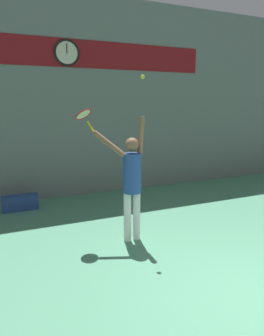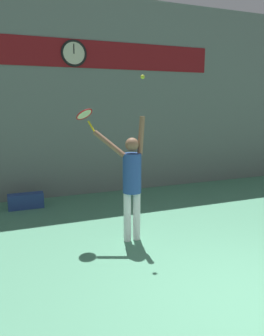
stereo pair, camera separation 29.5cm
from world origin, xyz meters
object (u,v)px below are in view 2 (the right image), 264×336
at_px(scoreboard_clock, 74,53).
at_px(tennis_ball, 143,77).
at_px(equipment_bag, 26,201).
at_px(tennis_racket, 85,115).
at_px(tennis_player, 131,178).

distance_m(scoreboard_clock, tennis_ball, 3.42).
distance_m(scoreboard_clock, equipment_bag, 3.72).
bearing_deg(equipment_bag, tennis_racket, -65.42).
xyz_separation_m(tennis_ball, equipment_bag, (-1.75, 2.64, -2.60)).
xyz_separation_m(scoreboard_clock, tennis_player, (0.23, -3.22, -2.46)).
bearing_deg(tennis_racket, tennis_ball, -35.90).
distance_m(tennis_racket, tennis_ball, 1.18).
relative_size(scoreboard_clock, tennis_racket, 1.58).
height_order(tennis_player, equipment_bag, tennis_player).
distance_m(tennis_player, tennis_racket, 1.33).
xyz_separation_m(scoreboard_clock, equipment_bag, (-1.36, -0.67, -3.39)).
bearing_deg(tennis_player, tennis_ball, -29.29).
bearing_deg(equipment_bag, tennis_ball, -56.45).
bearing_deg(tennis_racket, scoreboard_clock, 81.13).
xyz_separation_m(scoreboard_clock, tennis_racket, (-0.42, -2.72, -1.40)).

